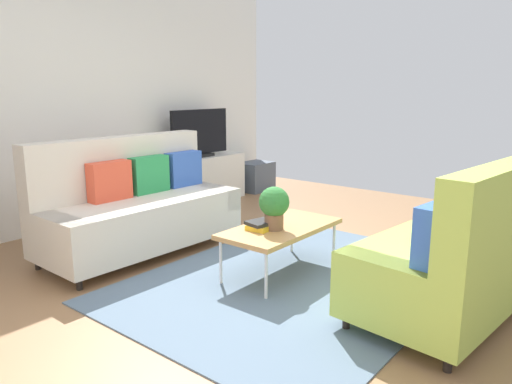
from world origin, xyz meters
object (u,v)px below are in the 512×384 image
at_px(couch_beige, 137,206).
at_px(bottle_1, 187,152).
at_px(couch_green, 467,250).
at_px(potted_plant, 274,205).
at_px(storage_trunk, 255,176).
at_px(bottle_2, 192,150).
at_px(coffee_table, 281,229).
at_px(table_book_0, 262,226).
at_px(tv_console, 200,180).
at_px(vase_0, 164,155).
at_px(bottle_0, 180,154).
at_px(tv, 200,134).

xyz_separation_m(couch_beige, bottle_1, (1.56, 0.97, 0.28)).
distance_m(couch_green, potted_plant, 1.47).
bearing_deg(storage_trunk, bottle_2, 177.28).
distance_m(coffee_table, storage_trunk, 3.45).
height_order(couch_beige, couch_green, same).
height_order(table_book_0, bottle_1, bottle_1).
relative_size(tv_console, vase_0, 9.29).
height_order(table_book_0, bottle_2, bottle_2).
relative_size(potted_plant, bottle_1, 2.04).
distance_m(tv_console, bottle_0, 0.55).
bearing_deg(storage_trunk, tv, 175.84).
xyz_separation_m(tv_console, tv, (0.00, -0.02, 0.63)).
distance_m(potted_plant, table_book_0, 0.21).
bearing_deg(coffee_table, couch_beige, 105.17).
distance_m(tv_console, vase_0, 0.70).
xyz_separation_m(couch_green, tv_console, (1.16, 3.85, -0.12)).
distance_m(potted_plant, bottle_0, 2.67).
distance_m(coffee_table, bottle_0, 2.63).
relative_size(couch_green, potted_plant, 5.54).
xyz_separation_m(vase_0, bottle_2, (0.42, -0.09, 0.04)).
height_order(couch_beige, storage_trunk, couch_beige).
relative_size(couch_beige, bottle_1, 10.96).
xyz_separation_m(potted_plant, table_book_0, (-0.05, 0.09, -0.18)).
height_order(storage_trunk, vase_0, vase_0).
bearing_deg(bottle_2, table_book_0, -121.89).
distance_m(couch_beige, coffee_table, 1.48).
bearing_deg(vase_0, coffee_table, -109.17).
distance_m(couch_beige, bottle_2, 1.95).
bearing_deg(potted_plant, tv, 57.30).
height_order(tv_console, bottle_2, bottle_2).
height_order(coffee_table, vase_0, vase_0).
height_order(table_book_0, bottle_0, bottle_0).
height_order(tv, potted_plant, tv).
bearing_deg(tv_console, bottle_1, -171.55).
height_order(coffee_table, table_book_0, table_book_0).
xyz_separation_m(table_book_0, vase_0, (1.02, 2.40, 0.28)).
bearing_deg(tv_console, table_book_0, -124.26).
distance_m(couch_beige, table_book_0, 1.36).
bearing_deg(tv, tv_console, 90.00).
height_order(couch_beige, table_book_0, couch_beige).
distance_m(coffee_table, potted_plant, 0.26).
xyz_separation_m(table_book_0, bottle_0, (1.22, 2.31, 0.28)).
bearing_deg(potted_plant, bottle_0, 63.96).
height_order(couch_green, potted_plant, couch_green).
bearing_deg(storage_trunk, table_book_0, -140.20).
bearing_deg(couch_beige, tv, -150.43).
distance_m(couch_green, storage_trunk, 4.38).
xyz_separation_m(couch_green, table_book_0, (-0.44, 1.50, -0.00)).
height_order(couch_beige, potted_plant, couch_beige).
bearing_deg(coffee_table, table_book_0, 154.05).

